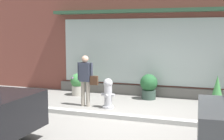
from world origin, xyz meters
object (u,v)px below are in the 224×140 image
potted_plant_window_right (149,86)px  fire_hydrant (108,93)px  potted_plant_near_hydrant (217,91)px  potted_plant_low_front (78,84)px  pedestrian_with_handbag (86,77)px

potted_plant_window_right → fire_hydrant: bearing=-118.8°
fire_hydrant → potted_plant_near_hydrant: 3.41m
potted_plant_near_hydrant → potted_plant_low_front: bearing=179.7°
pedestrian_with_handbag → potted_plant_window_right: bearing=45.2°
fire_hydrant → potted_plant_window_right: (0.89, 1.63, 0.00)m
potted_plant_window_right → potted_plant_low_front: 2.60m
pedestrian_with_handbag → potted_plant_window_right: pedestrian_with_handbag is taller
pedestrian_with_handbag → potted_plant_near_hydrant: size_ratio=1.65×
potted_plant_window_right → potted_plant_low_front: bearing=-175.4°
fire_hydrant → potted_plant_near_hydrant: (3.12, 1.39, -0.01)m
pedestrian_with_handbag → potted_plant_near_hydrant: (3.84, 1.42, -0.46)m
fire_hydrant → potted_plant_low_front: size_ratio=1.13×
pedestrian_with_handbag → potted_plant_near_hydrant: 4.12m
fire_hydrant → pedestrian_with_handbag: (-0.72, -0.03, 0.45)m
potted_plant_window_right → potted_plant_low_front: potted_plant_window_right is taller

